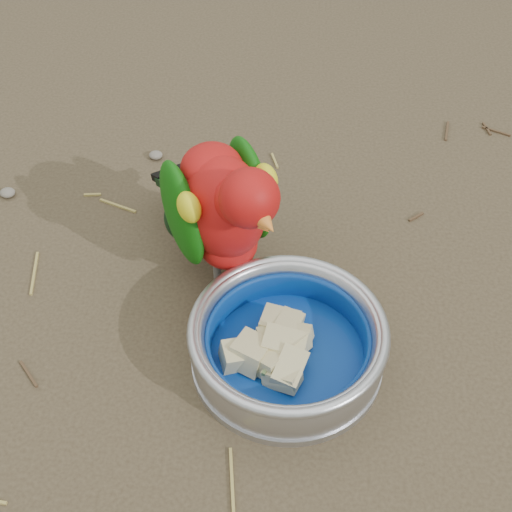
# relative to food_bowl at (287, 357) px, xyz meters

# --- Properties ---
(ground) EXTENTS (60.00, 60.00, 0.00)m
(ground) POSITION_rel_food_bowl_xyz_m (-0.06, 0.01, -0.01)
(ground) COLOR #473B29
(food_bowl) EXTENTS (0.21, 0.21, 0.02)m
(food_bowl) POSITION_rel_food_bowl_xyz_m (0.00, 0.00, 0.00)
(food_bowl) COLOR #B2B2BA
(food_bowl) RESTS_ON ground
(bowl_wall) EXTENTS (0.21, 0.21, 0.04)m
(bowl_wall) POSITION_rel_food_bowl_xyz_m (0.00, 0.00, 0.03)
(bowl_wall) COLOR #B2B2BA
(bowl_wall) RESTS_ON food_bowl
(fruit_wedges) EXTENTS (0.12, 0.12, 0.03)m
(fruit_wedges) POSITION_rel_food_bowl_xyz_m (0.00, 0.00, 0.02)
(fruit_wedges) COLOR tan
(fruit_wedges) RESTS_ON food_bowl
(lory_parrot) EXTENTS (0.23, 0.26, 0.19)m
(lory_parrot) POSITION_rel_food_bowl_xyz_m (-0.08, 0.12, 0.09)
(lory_parrot) COLOR #A90F0F
(lory_parrot) RESTS_ON ground
(ground_debris) EXTENTS (0.90, 0.80, 0.01)m
(ground_debris) POSITION_rel_food_bowl_xyz_m (-0.09, 0.05, -0.01)
(ground_debris) COLOR #A48F49
(ground_debris) RESTS_ON ground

